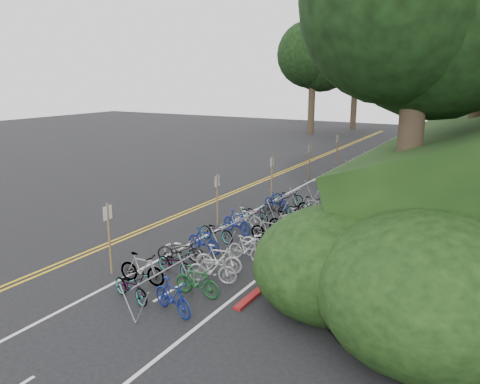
{
  "coord_description": "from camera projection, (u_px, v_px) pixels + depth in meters",
  "views": [
    {
      "loc": [
        12.23,
        -13.28,
        6.97
      ],
      "look_at": [
        0.89,
        6.7,
        1.3
      ],
      "focal_mm": 35.0,
      "sensor_mm": 36.0,
      "label": 1
    }
  ],
  "objects": [
    {
      "name": "bike_rack_front",
      "position": [
        165.0,
        279.0,
        14.58
      ],
      "size": [
        1.13,
        3.02,
        1.14
      ],
      "color": "#9DA0A4",
      "rests_on": "ground"
    },
    {
      "name": "bike_front",
      "position": [
        183.0,
        248.0,
        18.29
      ],
      "size": [
        0.81,
        1.74,
        0.88
      ],
      "primitive_type": "imported",
      "rotation": [
        0.0,
        0.0,
        1.71
      ],
      "color": "beige",
      "rests_on": "ground"
    },
    {
      "name": "bike_valet",
      "position": [
        238.0,
        235.0,
        19.62
      ],
      "size": [
        3.43,
        15.0,
        1.1
      ],
      "color": "slate",
      "rests_on": "ground"
    },
    {
      "name": "ground",
      "position": [
        139.0,
        256.0,
        18.75
      ],
      "size": [
        120.0,
        120.0,
        0.0
      ],
      "primitive_type": "plane",
      "color": "black",
      "rests_on": "ground"
    },
    {
      "name": "bike_racks_rest",
      "position": [
        322.0,
        182.0,
        28.08
      ],
      "size": [
        1.14,
        23.0,
        1.17
      ],
      "color": "#9DA0A4",
      "rests_on": "ground"
    },
    {
      "name": "road_markings",
      "position": [
        265.0,
        201.0,
        26.97
      ],
      "size": [
        7.47,
        80.0,
        0.01
      ],
      "color": "gold",
      "rests_on": "ground"
    },
    {
      "name": "signpost_near",
      "position": [
        109.0,
        234.0,
        16.67
      ],
      "size": [
        0.08,
        0.4,
        2.66
      ],
      "color": "brown",
      "rests_on": "ground"
    },
    {
      "name": "red_curb",
      "position": [
        361.0,
        204.0,
        26.14
      ],
      "size": [
        0.25,
        28.0,
        0.1
      ],
      "primitive_type": "cube",
      "color": "maroon",
      "rests_on": "ground"
    },
    {
      "name": "signposts_rest",
      "position": [
        292.0,
        166.0,
        29.94
      ],
      "size": [
        0.08,
        18.4,
        2.5
      ],
      "color": "brown",
      "rests_on": "ground"
    }
  ]
}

